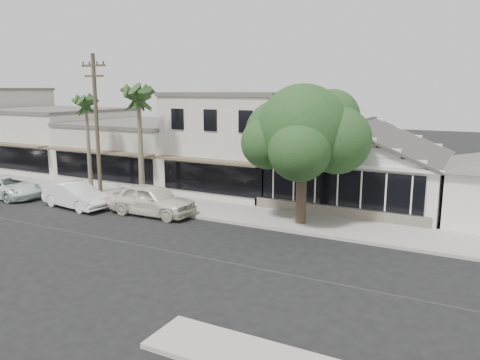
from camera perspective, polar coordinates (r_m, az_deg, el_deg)
The scene contains 13 objects.
ground at distance 20.86m, azimuth -8.69°, elevation -8.56°, with size 140.00×140.00×0.00m, color black.
sidewalk_north at distance 30.74m, azimuth -13.21°, elevation -2.17°, with size 90.00×3.50×0.15m, color #9E9991.
corner_shop at distance 29.31m, azimuth 14.12°, elevation 2.21°, with size 10.40×8.60×5.10m.
row_building_near at distance 32.96m, azimuth 0.98°, elevation 4.60°, with size 8.00×10.00×6.50m, color silver.
row_building_midnear at distance 38.01m, azimuth -11.23°, elevation 3.51°, with size 10.00×10.00×4.20m, color beige.
row_building_midfar at distance 45.30m, azimuth -21.66°, elevation 4.64°, with size 11.00×10.00×5.00m, color silver.
utility_pole at distance 29.60m, azimuth -17.06°, elevation 6.38°, with size 1.80×0.24×9.00m.
car_0 at distance 26.58m, azimuth -10.70°, elevation -2.37°, with size 2.06×5.12×1.74m, color silver.
car_1 at distance 29.36m, azimuth -19.41°, elevation -1.77°, with size 1.60×4.60×1.51m, color white.
car_2 at distance 33.82m, azimuth -26.40°, elevation -0.77°, with size 2.32×5.03×1.40m, color white.
shade_tree at distance 23.87m, azimuth 7.72°, elevation 5.68°, with size 6.52×5.90×7.23m.
palm_east at distance 28.98m, azimuth -12.27°, elevation 9.92°, with size 3.48×3.48×7.67m.
palm_mid at distance 31.78m, azimuth -18.26°, elevation 8.64°, with size 2.78×2.78×6.91m.
Camera 1 is at (11.86, -15.69, 6.96)m, focal length 35.00 mm.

